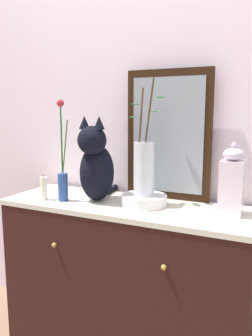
# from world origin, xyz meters

# --- Properties ---
(wall_back) EXTENTS (4.40, 0.08, 2.60)m
(wall_back) POSITION_xyz_m (0.00, 0.29, 1.30)
(wall_back) COLOR white
(wall_back) RESTS_ON ground_plane
(sideboard) EXTENTS (1.26, 0.45, 0.83)m
(sideboard) POSITION_xyz_m (0.00, -0.00, 0.42)
(sideboard) COLOR black
(sideboard) RESTS_ON ground_plane
(mirror_leaning) EXTENTS (0.45, 0.03, 0.66)m
(mirror_leaning) POSITION_xyz_m (0.15, 0.19, 1.16)
(mirror_leaning) COLOR black
(mirror_leaning) RESTS_ON sideboard
(cat_sitting) EXTENTS (0.19, 0.40, 0.43)m
(cat_sitting) POSITION_xyz_m (-0.16, -0.01, 1.02)
(cat_sitting) COLOR black
(cat_sitting) RESTS_ON sideboard
(vase_slim_green) EXTENTS (0.07, 0.05, 0.51)m
(vase_slim_green) POSITION_xyz_m (-0.32, -0.08, 0.96)
(vase_slim_green) COLOR #2A4B91
(vase_slim_green) RESTS_ON sideboard
(bowl_porcelain) EXTENTS (0.23, 0.23, 0.05)m
(bowl_porcelain) POSITION_xyz_m (0.09, 0.02, 0.86)
(bowl_porcelain) COLOR white
(bowl_porcelain) RESTS_ON sideboard
(vase_glass_clear) EXTENTS (0.17, 0.18, 0.55)m
(vase_glass_clear) POSITION_xyz_m (0.09, 0.02, 1.02)
(vase_glass_clear) COLOR silver
(vase_glass_clear) RESTS_ON bowl_porcelain
(jar_lidded_porcelain) EXTENTS (0.10, 0.10, 0.32)m
(jar_lidded_porcelain) POSITION_xyz_m (0.50, 0.04, 0.98)
(jar_lidded_porcelain) COLOR silver
(jar_lidded_porcelain) RESTS_ON sideboard
(candle_pillar) EXTENTS (0.04, 0.04, 0.13)m
(candle_pillar) POSITION_xyz_m (-0.42, -0.11, 0.89)
(candle_pillar) COLOR #EDE7CF
(candle_pillar) RESTS_ON sideboard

